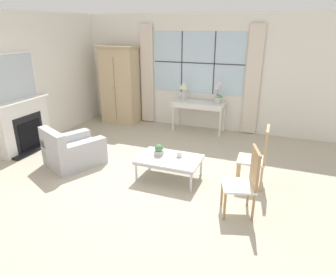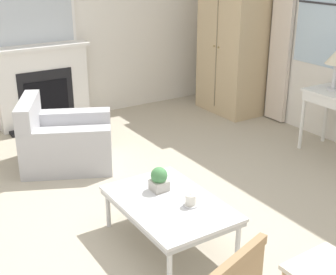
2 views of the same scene
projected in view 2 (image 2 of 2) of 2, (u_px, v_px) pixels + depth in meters
The scene contains 8 objects.
ground_plane at pixel (139, 225), 4.08m from camera, with size 14.00×14.00×0.00m, color #B2A893.
wall_left at pixel (65, 18), 6.24m from camera, with size 0.06×7.20×2.80m, color silver.
fireplace at pixel (43, 78), 6.21m from camera, with size 0.34×1.29×2.03m.
armoire at pixel (232, 42), 6.65m from camera, with size 1.02×0.60×2.03m.
armchair_upholstered at pixel (65, 143), 5.16m from camera, with size 1.13×1.20×0.76m.
coffee_table at pixel (169, 206), 3.71m from camera, with size 1.08×0.72×0.38m.
potted_plant_small at pixel (159, 179), 3.84m from camera, with size 0.14×0.14×0.20m.
pillar_candle at pixel (191, 201), 3.62m from camera, with size 0.12×0.12×0.11m.
Camera 2 is at (3.10, -1.68, 2.22)m, focal length 50.00 mm.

